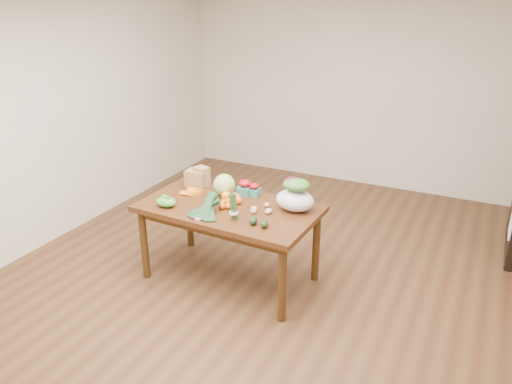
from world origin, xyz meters
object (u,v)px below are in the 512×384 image
at_px(mandarin_cluster, 228,203).
at_px(salad_bag, 295,196).
at_px(dining_table, 230,243).
at_px(asparagus_bundle, 234,206).
at_px(paper_bag, 197,176).
at_px(cabbage, 224,185).
at_px(kale_bunch, 204,208).

bearing_deg(mandarin_cluster, salad_bag, 19.86).
bearing_deg(dining_table, asparagus_bundle, -50.38).
bearing_deg(asparagus_bundle, paper_bag, 145.19).
relative_size(dining_table, cabbage, 7.75).
relative_size(kale_bunch, asparagus_bundle, 1.60).
bearing_deg(asparagus_bundle, salad_bag, 48.37).
relative_size(cabbage, kale_bunch, 0.51).
relative_size(dining_table, mandarin_cluster, 8.84).
xyz_separation_m(dining_table, salad_bag, (0.57, 0.17, 0.51)).
relative_size(mandarin_cluster, salad_bag, 0.52).
bearing_deg(salad_bag, kale_bunch, -144.67).
bearing_deg(cabbage, asparagus_bundle, -52.29).
xyz_separation_m(cabbage, asparagus_bundle, (0.34, -0.44, 0.02)).
distance_m(cabbage, mandarin_cluster, 0.30).
xyz_separation_m(cabbage, kale_bunch, (0.08, -0.49, -0.02)).
bearing_deg(kale_bunch, cabbage, 101.71).
relative_size(paper_bag, kale_bunch, 0.68).
bearing_deg(kale_bunch, asparagus_bundle, 14.25).
bearing_deg(asparagus_bundle, cabbage, 130.01).
height_order(paper_bag, cabbage, cabbage).
height_order(dining_table, kale_bunch, kale_bunch).
distance_m(kale_bunch, asparagus_bundle, 0.27).
bearing_deg(kale_bunch, dining_table, 76.24).
xyz_separation_m(dining_table, mandarin_cluster, (0.01, -0.03, 0.42)).
relative_size(paper_bag, cabbage, 1.33).
distance_m(dining_table, mandarin_cluster, 0.42).
distance_m(kale_bunch, salad_bag, 0.80).
xyz_separation_m(dining_table, paper_bag, (-0.53, 0.30, 0.47)).
bearing_deg(asparagus_bundle, mandarin_cluster, 130.99).
bearing_deg(dining_table, cabbage, 130.44).
height_order(cabbage, asparagus_bundle, asparagus_bundle).
bearing_deg(asparagus_bundle, dining_table, 129.62).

